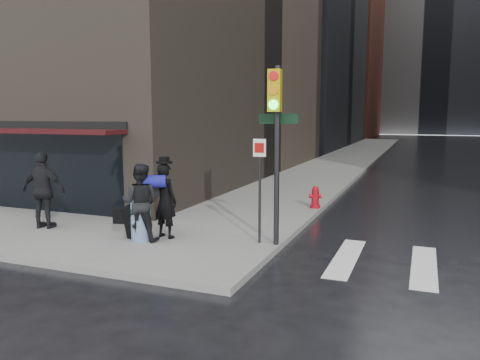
% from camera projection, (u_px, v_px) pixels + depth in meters
% --- Properties ---
extents(ground, '(140.00, 140.00, 0.00)m').
position_uv_depth(ground, '(184.00, 253.00, 10.63)').
color(ground, black).
rests_on(ground, ground).
extents(sidewalk_left, '(4.00, 50.00, 0.15)m').
position_uv_depth(sidewalk_left, '(353.00, 156.00, 35.50)').
color(sidewalk_left, slate).
rests_on(sidewalk_left, ground).
extents(bldg_left_far, '(22.00, 20.00, 26.00)m').
position_uv_depth(bldg_left_far, '(302.00, 49.00, 70.70)').
color(bldg_left_far, brown).
rests_on(bldg_left_far, ground).
extents(bldg_distant, '(40.00, 12.00, 32.00)m').
position_uv_depth(bldg_distant, '(437.00, 38.00, 78.11)').
color(bldg_distant, slate).
rests_on(bldg_distant, ground).
extents(storefront, '(8.40, 1.11, 2.83)m').
position_uv_depth(storefront, '(14.00, 156.00, 14.68)').
color(storefront, black).
rests_on(storefront, ground).
extents(man_overcoat, '(1.22, 0.96, 2.01)m').
position_uv_depth(man_overcoat, '(159.00, 204.00, 11.29)').
color(man_overcoat, black).
rests_on(man_overcoat, ground).
extents(man_jeans, '(1.34, 0.92, 1.84)m').
position_uv_depth(man_jeans, '(140.00, 202.00, 11.01)').
color(man_jeans, black).
rests_on(man_jeans, ground).
extents(man_greycoat, '(1.26, 0.70, 2.02)m').
position_uv_depth(man_greycoat, '(44.00, 190.00, 12.23)').
color(man_greycoat, black).
rests_on(man_greycoat, ground).
extents(traffic_light, '(1.01, 0.45, 4.04)m').
position_uv_depth(traffic_light, '(275.00, 131.00, 10.37)').
color(traffic_light, black).
rests_on(traffic_light, ground).
extents(fire_hydrant, '(0.41, 0.31, 0.71)m').
position_uv_depth(fire_hydrant, '(315.00, 198.00, 15.01)').
color(fire_hydrant, maroon).
rests_on(fire_hydrant, ground).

